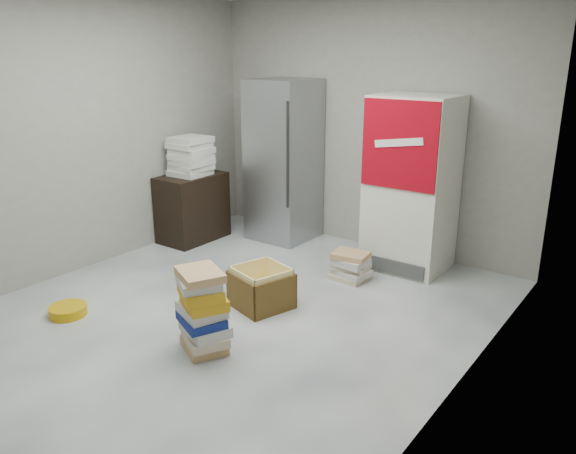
{
  "coord_description": "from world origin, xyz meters",
  "views": [
    {
      "loc": [
        3.07,
        -3.16,
        2.24
      ],
      "look_at": [
        0.22,
        0.7,
        0.7
      ],
      "focal_mm": 35.0,
      "sensor_mm": 36.0,
      "label": 1
    }
  ],
  "objects_px": {
    "wood_shelf": "(193,207)",
    "phonebook_stack_main": "(202,311)",
    "steel_fridge": "(284,161)",
    "cardboard_box": "(262,291)",
    "coke_cooler": "(412,184)"
  },
  "relations": [
    {
      "from": "wood_shelf",
      "to": "phonebook_stack_main",
      "type": "distance_m",
      "value": 2.7
    },
    {
      "from": "steel_fridge",
      "to": "wood_shelf",
      "type": "height_order",
      "value": "steel_fridge"
    },
    {
      "from": "steel_fridge",
      "to": "cardboard_box",
      "type": "xyz_separation_m",
      "value": [
        1.02,
        -1.7,
        -0.8
      ]
    },
    {
      "from": "coke_cooler",
      "to": "wood_shelf",
      "type": "height_order",
      "value": "coke_cooler"
    },
    {
      "from": "coke_cooler",
      "to": "phonebook_stack_main",
      "type": "relative_size",
      "value": 2.67
    },
    {
      "from": "coke_cooler",
      "to": "phonebook_stack_main",
      "type": "xyz_separation_m",
      "value": [
        -0.5,
        -2.56,
        -0.57
      ]
    },
    {
      "from": "steel_fridge",
      "to": "cardboard_box",
      "type": "distance_m",
      "value": 2.14
    },
    {
      "from": "phonebook_stack_main",
      "to": "wood_shelf",
      "type": "bearing_deg",
      "value": 162.11
    },
    {
      "from": "wood_shelf",
      "to": "cardboard_box",
      "type": "height_order",
      "value": "wood_shelf"
    },
    {
      "from": "wood_shelf",
      "to": "cardboard_box",
      "type": "xyz_separation_m",
      "value": [
        1.85,
        -0.97,
        -0.25
      ]
    },
    {
      "from": "steel_fridge",
      "to": "wood_shelf",
      "type": "xyz_separation_m",
      "value": [
        -0.83,
        -0.73,
        -0.55
      ]
    },
    {
      "from": "steel_fridge",
      "to": "phonebook_stack_main",
      "type": "relative_size",
      "value": 2.82
    },
    {
      "from": "coke_cooler",
      "to": "cardboard_box",
      "type": "relative_size",
      "value": 3.14
    },
    {
      "from": "wood_shelf",
      "to": "cardboard_box",
      "type": "distance_m",
      "value": 2.11
    },
    {
      "from": "coke_cooler",
      "to": "phonebook_stack_main",
      "type": "distance_m",
      "value": 2.67
    }
  ]
}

